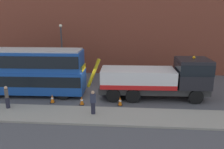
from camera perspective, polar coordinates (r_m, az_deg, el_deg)
The scene contains 11 objects.
ground_plane at distance 20.33m, azimuth -4.88°, elevation -5.16°, with size 120.00×120.00×0.00m, color #4C4C51.
near_kerb at distance 16.50m, azimuth -7.23°, elevation -10.03°, with size 60.00×2.80×0.15m, color gray.
building_facade at distance 27.07m, azimuth -2.43°, elevation 17.42°, with size 60.00×1.50×16.00m.
recovery_tow_truck at distance 19.47m, azimuth 11.65°, elevation -0.91°, with size 10.18×2.88×3.67m.
double_decker_bus at distance 21.34m, azimuth -21.79°, elevation 1.04°, with size 11.10×2.85×4.06m.
pedestrian_onlooker at distance 18.73m, azimuth -24.78°, elevation -5.21°, with size 0.42×0.48×1.71m.
pedestrian_bystander at distance 16.14m, azimuth -4.76°, elevation -7.02°, with size 0.44×0.35×1.71m.
traffic_cone_near_bus at distance 19.13m, azimuth -14.69°, elevation -5.89°, with size 0.36×0.36×0.72m.
traffic_cone_midway at distance 18.29m, azimuth -7.56°, elevation -6.50°, with size 0.36×0.36×0.72m.
traffic_cone_near_truck at distance 18.02m, azimuth 2.03°, elevation -6.72°, with size 0.36×0.36×0.72m.
street_lamp at distance 26.04m, azimuth -12.44°, elevation 7.01°, with size 0.36×0.36×5.83m.
Camera 1 is at (3.18, -18.77, 7.14)m, focal length 36.59 mm.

